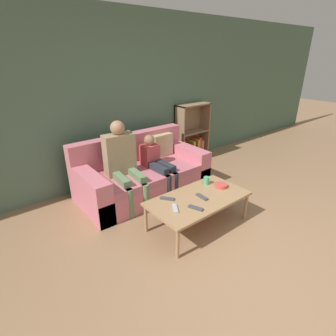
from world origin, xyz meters
The scene contains 13 objects.
ground_plane centered at (0.00, 0.00, 0.00)m, with size 22.00×22.00×0.00m, color #997251.
wall_back centered at (0.00, 2.88, 1.30)m, with size 12.00×0.06×2.60m.
couch centered at (0.01, 2.21, 0.28)m, with size 1.91×0.95×0.84m.
bookshelf centered at (1.48, 2.73, 0.40)m, with size 0.68×0.28×1.11m.
coffee_table centered at (0.04, 1.06, 0.36)m, with size 1.22×0.65×0.39m.
person_adult centered at (-0.36, 2.13, 0.66)m, with size 0.43×0.68×1.16m.
person_child centered at (0.16, 2.06, 0.50)m, with size 0.26×0.66×0.88m.
cup_near centered at (0.37, 1.25, 0.44)m, with size 0.07×0.07×0.10m.
tv_remote_0 centered at (0.07, 1.03, 0.40)m, with size 0.05×0.17×0.02m.
tv_remote_1 centered at (-0.34, 1.04, 0.40)m, with size 0.13×0.17×0.02m.
tv_remote_2 centered at (-0.16, 0.90, 0.40)m, with size 0.10×0.18×0.02m.
tv_remote_3 centered at (-0.27, 1.26, 0.40)m, with size 0.14×0.17×0.02m.
snack_bowl centered at (0.46, 1.07, 0.41)m, with size 0.16×0.16×0.05m.
Camera 1 is at (-1.94, -0.83, 1.96)m, focal length 28.00 mm.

